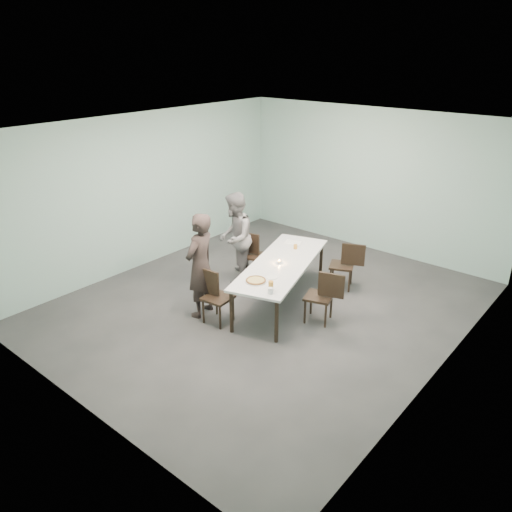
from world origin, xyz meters
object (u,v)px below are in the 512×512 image
Objects in this scene: chair_near_left at (214,292)px; chair_far_right at (346,263)px; table at (281,266)px; tealight at (279,262)px; chair_near_right at (324,294)px; side_plate at (272,277)px; chair_far_left at (254,252)px; amber_tumbler at (295,247)px; water_tumbler at (270,291)px; beer_glass at (271,286)px; diner_far at (235,237)px; pizza at (256,280)px; diner_near at (200,265)px.

chair_near_left is 1.00× the size of chair_far_right.
tealight is (-0.01, -0.05, 0.08)m from table.
side_plate is at bearing 17.62° from chair_near_right.
chair_far_left reaches higher than amber_tumbler.
chair_near_right is 1.00× the size of chair_far_right.
chair_far_left is 1.19m from tealight.
chair_far_right is 9.67× the size of water_tumbler.
beer_glass is (-0.42, -0.84, 0.32)m from chair_near_right.
chair_far_left is (-0.58, 1.69, 0.00)m from chair_near_left.
chair_near_left is 10.88× the size of amber_tumbler.
chair_near_right is 0.51× the size of diner_far.
pizza is at bearing 158.25° from water_tumbler.
amber_tumbler reaches higher than table.
pizza is at bearing -80.64° from table.
side_plate is (0.24, -0.57, 0.06)m from table.
chair_near_right is 1.12m from pizza.
pizza is 3.78× the size of water_tumbler.
chair_near_left is 1.62m from diner_far.
chair_far_right is (0.57, 1.20, -0.19)m from table.
diner_near is at bearing -11.79° from diner_far.
diner_near is 1.17m from side_plate.
beer_glass is at bearing 64.12° from chair_far_right.
diner_near is at bearing -160.45° from pizza.
pizza is at bearing 98.85° from diner_near.
beer_glass is 1.88× the size of amber_tumbler.
chair_far_left is 1.74m from chair_far_right.
diner_near is (0.27, -1.67, 0.37)m from chair_far_left.
beer_glass is at bearing -53.84° from side_plate.
diner_far is at bearing 114.32° from chair_near_left.
diner_far reaches higher than chair_far_left.
chair_far_left is 1.80m from pizza.
side_plate is at bearing 125.98° from water_tumbler.
diner_near is at bearing -123.23° from table.
beer_glass reaches higher than tealight.
tealight reaches higher than pizza.
diner_near is at bearing 169.95° from chair_near_left.
chair_near_left is 1.04m from beer_glass.
diner_near is at bearing 15.16° from chair_near_right.
chair_far_right reaches higher than pizza.
side_plate is (-0.33, -1.77, 0.25)m from chair_far_right.
side_plate reaches higher than table.
diner_near is at bearing -173.50° from water_tumbler.
diner_far is (-1.80, -1.01, 0.34)m from chair_far_right.
chair_near_left and chair_far_left have the same top height.
diner_far is at bearing 171.15° from table.
side_plate is 3.21× the size of tealight.
chair_near_left and chair_near_right have the same top height.
chair_far_left is at bearing -0.55° from chair_far_right.
diner_near is (-0.76, -1.16, 0.18)m from table.
beer_glass is at bearing -61.51° from table.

